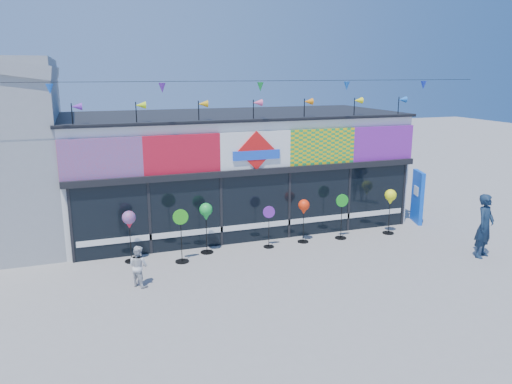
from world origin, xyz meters
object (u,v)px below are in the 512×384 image
spinner_0 (129,221)px  spinner_4 (304,208)px  spinner_1 (181,235)px  spinner_6 (390,198)px  blue_sign (418,197)px  spinner_3 (269,226)px  adult_man (485,226)px  spinner_2 (206,213)px  spinner_5 (342,215)px  child (138,266)px

spinner_0 → spinner_4: bearing=-1.1°
spinner_1 → spinner_6: spinner_1 is taller
blue_sign → spinner_3: 6.33m
blue_sign → adult_man: adult_man is taller
spinner_1 → spinner_2: 1.12m
spinner_4 → spinner_5: 1.42m
spinner_3 → adult_man: size_ratio=0.70×
spinner_1 → spinner_5: spinner_1 is taller
adult_man → child: adult_man is taller
spinner_0 → spinner_3: size_ratio=1.15×
spinner_1 → spinner_0: bearing=159.5°
blue_sign → spinner_5: 3.72m
spinner_4 → adult_man: (4.64, -3.08, -0.19)m
adult_man → spinner_3: bearing=129.7°
spinner_0 → spinner_5: 7.02m
spinner_1 → child: (-1.42, -1.31, -0.30)m
spinner_2 → child: spinner_2 is taller
spinner_1 → spinner_5: 5.58m
blue_sign → spinner_2: 8.33m
spinner_4 → spinner_0: bearing=178.9°
spinner_5 → adult_man: (3.27, -2.99, 0.17)m
child → spinner_6: bearing=-120.3°
blue_sign → spinner_2: blue_sign is taller
spinner_3 → spinner_6: size_ratio=0.87×
blue_sign → spinner_3: bearing=-155.0°
spinner_0 → spinner_1: bearing=-20.5°
spinner_2 → child: size_ratio=1.44×
spinner_0 → spinner_5: bearing=-1.6°
blue_sign → spinner_6: blue_sign is taller
spinner_3 → child: bearing=-159.0°
spinner_6 → adult_man: (1.41, -2.91, -0.29)m
blue_sign → spinner_6: bearing=-136.7°
spinner_1 → adult_man: (8.83, -2.65, 0.12)m
spinner_4 → spinner_5: spinner_5 is taller
spinner_2 → adult_man: adult_man is taller
spinner_6 → spinner_4: bearing=177.0°
spinner_6 → spinner_5: bearing=177.5°
blue_sign → spinner_1: (-9.20, -1.09, -0.12)m
spinner_1 → spinner_3: 2.95m
blue_sign → spinner_0: (-10.64, -0.56, 0.28)m
spinner_1 → spinner_5: (5.57, 0.35, -0.04)m
spinner_5 → spinner_6: size_ratio=0.98×
spinner_4 → adult_man: adult_man is taller
spinner_2 → spinner_0: bearing=179.7°
spinner_0 → adult_man: size_ratio=0.80×
spinner_2 → spinner_5: bearing=-2.2°
spinner_3 → spinner_5: bearing=-0.1°
spinner_1 → spinner_4: spinner_1 is taller
spinner_2 → spinner_1: bearing=-149.7°
spinner_0 → spinner_1: spinner_1 is taller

